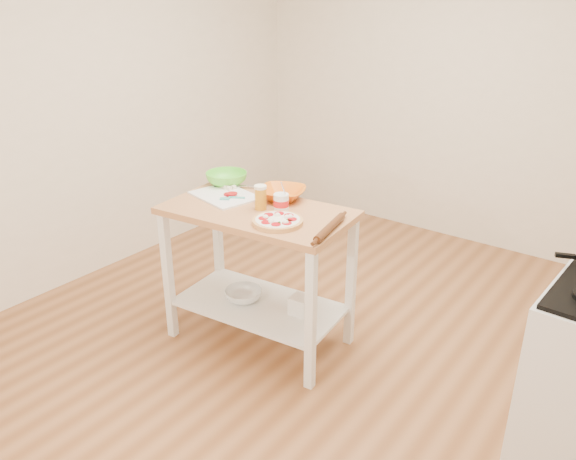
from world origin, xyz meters
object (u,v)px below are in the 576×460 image
(prep_island, at_px, (258,248))
(green_bowl, at_px, (227,179))
(rolling_pin, at_px, (330,228))
(beer_pint, at_px, (261,197))
(knife, at_px, (229,186))
(orange_bowl, at_px, (282,193))
(yogurt_tub, at_px, (281,203))
(pizza, at_px, (278,221))
(shelf_bin, at_px, (300,305))
(cutting_board, at_px, (225,195))
(spatula, at_px, (231,198))
(shelf_glass_bowl, at_px, (243,295))

(prep_island, distance_m, green_bowl, 0.58)
(green_bowl, relative_size, rolling_pin, 0.75)
(beer_pint, bearing_deg, knife, 157.24)
(orange_bowl, distance_m, yogurt_tub, 0.22)
(orange_bowl, bearing_deg, rolling_pin, -26.20)
(pizza, height_order, shelf_bin, pizza)
(prep_island, xyz_separation_m, shelf_bin, (0.28, 0.06, -0.33))
(cutting_board, bearing_deg, orange_bowl, 42.09)
(pizza, height_order, spatula, pizza)
(rolling_pin, bearing_deg, cutting_board, 174.66)
(rolling_pin, xyz_separation_m, shelf_glass_bowl, (-0.63, -0.01, -0.62))
(knife, relative_size, orange_bowl, 0.81)
(cutting_board, bearing_deg, knife, 135.96)
(spatula, distance_m, shelf_bin, 0.78)
(yogurt_tub, bearing_deg, rolling_pin, -11.44)
(knife, xyz_separation_m, shelf_bin, (0.67, -0.12, -0.60))
(cutting_board, xyz_separation_m, shelf_glass_bowl, (0.20, -0.09, -0.61))
(shelf_glass_bowl, distance_m, shelf_bin, 0.39)
(knife, height_order, beer_pint, beer_pint)
(shelf_bin, bearing_deg, spatula, -175.20)
(beer_pint, xyz_separation_m, shelf_bin, (0.26, 0.05, -0.66))
(orange_bowl, xyz_separation_m, shelf_bin, (0.27, -0.17, -0.62))
(prep_island, xyz_separation_m, orange_bowl, (0.01, 0.23, 0.29))
(prep_island, relative_size, yogurt_tub, 6.12)
(pizza, bearing_deg, green_bowl, 154.37)
(shelf_bin, bearing_deg, knife, 169.44)
(pizza, bearing_deg, knife, 155.35)
(orange_bowl, bearing_deg, knife, -173.33)
(orange_bowl, bearing_deg, green_bowl, -179.47)
(orange_bowl, bearing_deg, prep_island, -92.43)
(pizza, xyz_separation_m, yogurt_tub, (-0.10, 0.16, 0.04))
(orange_bowl, height_order, yogurt_tub, yogurt_tub)
(prep_island, distance_m, cutting_board, 0.40)
(cutting_board, distance_m, rolling_pin, 0.83)
(green_bowl, bearing_deg, pizza, -25.63)
(orange_bowl, bearing_deg, spatula, -137.13)
(spatula, height_order, knife, knife)
(knife, distance_m, shelf_bin, 0.90)
(cutting_board, xyz_separation_m, green_bowl, (-0.15, 0.17, 0.03))
(knife, distance_m, beer_pint, 0.44)
(orange_bowl, bearing_deg, yogurt_tub, -53.97)
(knife, xyz_separation_m, yogurt_tub, (0.52, -0.13, 0.04))
(beer_pint, bearing_deg, pizza, -28.02)
(green_bowl, bearing_deg, spatula, -42.13)
(orange_bowl, relative_size, green_bowl, 1.05)
(shelf_glass_bowl, bearing_deg, orange_bowl, 66.48)
(rolling_pin, bearing_deg, shelf_glass_bowl, -179.28)
(green_bowl, height_order, yogurt_tub, yogurt_tub)
(pizza, distance_m, shelf_glass_bowl, 0.71)
(knife, distance_m, yogurt_tub, 0.54)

